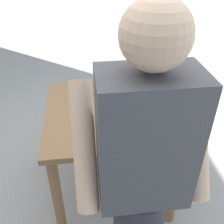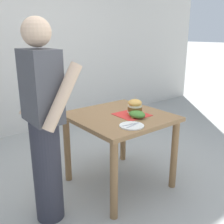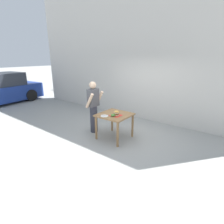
# 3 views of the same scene
# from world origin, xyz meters

# --- Properties ---
(ground_plane) EXTENTS (80.00, 80.00, 0.00)m
(ground_plane) POSITION_xyz_m (0.00, 0.00, 0.00)
(ground_plane) COLOR #9E9E99
(patio_table) EXTENTS (0.93, 0.92, 0.78)m
(patio_table) POSITION_xyz_m (0.00, 0.00, 0.64)
(patio_table) COLOR olive
(patio_table) RESTS_ON ground
(serving_paper) EXTENTS (0.31, 0.31, 0.00)m
(serving_paper) POSITION_xyz_m (-0.07, -0.10, 0.78)
(serving_paper) COLOR red
(serving_paper) RESTS_ON patio_table
(sandwich) EXTENTS (0.15, 0.15, 0.19)m
(sandwich) POSITION_xyz_m (-0.08, -0.13, 0.86)
(sandwich) COLOR gold
(sandwich) RESTS_ON serving_paper
(pickle_spear) EXTENTS (0.05, 0.10, 0.02)m
(pickle_spear) POSITION_xyz_m (-0.16, -0.06, 0.79)
(pickle_spear) COLOR #8EA83D
(pickle_spear) RESTS_ON serving_paper
(side_plate_with_forks) EXTENTS (0.22, 0.22, 0.02)m
(side_plate_with_forks) POSITION_xyz_m (-0.32, 0.13, 0.78)
(side_plate_with_forks) COLOR white
(side_plate_with_forks) RESTS_ON patio_table
(side_salad) EXTENTS (0.18, 0.14, 0.07)m
(side_salad) POSITION_xyz_m (-0.17, -0.08, 0.81)
(side_salad) COLOR #477F33
(side_salad) RESTS_ON patio_table
(diner_across_table) EXTENTS (0.55, 0.35, 1.69)m
(diner_across_table) POSITION_xyz_m (-0.04, 0.82, 0.88)
(diner_across_table) COLOR #33333D
(diner_across_table) RESTS_ON ground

